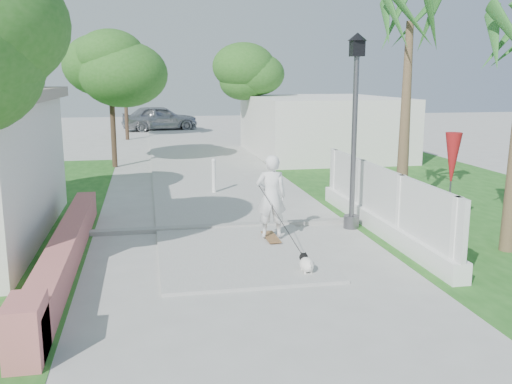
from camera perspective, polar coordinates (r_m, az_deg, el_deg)
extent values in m
plane|color=#B7B7B2|center=(7.83, 3.23, -15.02)|extent=(90.00, 90.00, 0.00)
cube|color=#B7B7B2|center=(27.07, -7.14, 4.04)|extent=(3.20, 36.00, 0.06)
cube|color=#999993|center=(13.36, -3.05, -3.46)|extent=(6.50, 0.25, 0.10)
cube|color=#225C1D|center=(17.53, 19.28, -0.64)|extent=(8.00, 20.00, 0.01)
cube|color=#BE6961|center=(11.36, -18.41, -5.44)|extent=(0.45, 8.00, 0.60)
cube|color=#BE6961|center=(7.80, -22.03, -12.76)|extent=(0.45, 0.80, 0.80)
cube|color=white|center=(13.27, 12.28, -3.14)|extent=(0.35, 7.00, 0.40)
cube|color=white|center=(13.11, 12.42, 0.03)|extent=(0.10, 7.00, 1.10)
cube|color=white|center=(10.38, 19.33, -4.50)|extent=(0.14, 0.14, 1.50)
cube|color=white|center=(12.26, 14.21, -1.80)|extent=(0.14, 0.14, 1.50)
cube|color=white|center=(14.23, 10.49, 0.18)|extent=(0.14, 0.14, 1.50)
cube|color=white|center=(16.08, 7.92, 1.56)|extent=(0.14, 0.14, 1.50)
cube|color=silver|center=(26.06, 6.46, 6.59)|extent=(6.00, 8.00, 2.60)
cylinder|color=#59595E|center=(13.55, 9.50, -2.95)|extent=(0.36, 0.36, 0.30)
cylinder|color=#59595E|center=(13.22, 9.76, 4.84)|extent=(0.12, 0.12, 4.00)
cube|color=black|center=(13.15, 10.08, 13.96)|extent=(0.28, 0.28, 0.35)
cone|color=black|center=(13.16, 10.12, 15.05)|extent=(0.44, 0.44, 0.18)
cylinder|color=white|center=(17.16, -4.24, 1.41)|extent=(0.12, 0.12, 1.00)
sphere|color=white|center=(17.08, -4.27, 3.13)|extent=(0.14, 0.14, 0.14)
cylinder|color=#59595E|center=(13.28, 18.84, 0.05)|extent=(0.04, 0.04, 2.00)
cone|color=#A7171B|center=(13.17, 19.03, 3.04)|extent=(0.36, 0.36, 1.20)
cylinder|color=#4C3826|center=(22.88, -14.14, 7.21)|extent=(0.20, 0.20, 3.85)
ellipsoid|color=#25601B|center=(22.82, -14.35, 11.34)|extent=(3.40, 3.40, 2.55)
ellipsoid|color=#25601B|center=(22.62, -13.90, 12.25)|extent=(2.89, 2.89, 2.18)
ellipsoid|color=#25601B|center=(23.05, -14.92, 13.06)|extent=(2.55, 2.55, 1.90)
cylinder|color=#4C3826|center=(27.29, -0.45, 7.82)|extent=(0.20, 0.20, 3.50)
ellipsoid|color=#25601B|center=(27.24, -0.46, 10.97)|extent=(3.00, 3.00, 2.25)
ellipsoid|color=#25601B|center=(27.08, 0.05, 11.71)|extent=(2.55, 2.55, 1.92)
ellipsoid|color=#25601B|center=(27.40, -0.96, 12.44)|extent=(2.25, 2.25, 1.68)
cylinder|color=#4C3826|center=(32.84, -12.88, 8.46)|extent=(0.20, 0.20, 3.85)
ellipsoid|color=#25601B|center=(32.80, -13.01, 11.34)|extent=(3.20, 3.20, 2.40)
ellipsoid|color=#25601B|center=(32.60, -12.69, 11.97)|extent=(2.72, 2.72, 2.05)
ellipsoid|color=#25601B|center=(33.02, -13.41, 12.54)|extent=(2.40, 2.40, 1.79)
cone|color=brown|center=(14.76, 14.68, 6.87)|extent=(0.32, 0.32, 4.80)
cube|color=brown|center=(12.32, 1.50, -4.50)|extent=(0.35, 0.94, 0.02)
imported|color=white|center=(12.10, 1.52, -0.42)|extent=(0.68, 0.48, 1.77)
cylinder|color=gray|center=(12.01, 1.45, -5.25)|extent=(0.03, 0.07, 0.07)
cylinder|color=gray|center=(12.04, 2.22, -5.20)|extent=(0.03, 0.07, 0.07)
cylinder|color=gray|center=(12.63, 0.81, -4.40)|extent=(0.03, 0.07, 0.07)
cylinder|color=gray|center=(12.66, 1.54, -4.36)|extent=(0.03, 0.07, 0.07)
ellipsoid|color=white|center=(10.30, 5.10, -7.25)|extent=(0.25, 0.41, 0.26)
sphere|color=black|center=(10.45, 4.79, -6.52)|extent=(0.16, 0.16, 0.16)
sphere|color=white|center=(10.53, 4.66, -6.50)|extent=(0.08, 0.08, 0.08)
cone|color=black|center=(10.42, 4.59, -6.14)|extent=(0.05, 0.05, 0.06)
cone|color=black|center=(10.44, 5.00, -6.11)|extent=(0.05, 0.05, 0.06)
cylinder|color=white|center=(10.41, 4.62, -7.81)|extent=(0.03, 0.03, 0.12)
cylinder|color=white|center=(10.45, 5.23, -7.76)|extent=(0.03, 0.03, 0.12)
cylinder|color=white|center=(10.24, 4.93, -8.15)|extent=(0.03, 0.03, 0.12)
cylinder|color=white|center=(10.27, 5.55, -8.10)|extent=(0.03, 0.03, 0.12)
cylinder|color=white|center=(10.11, 5.43, -7.22)|extent=(0.03, 0.10, 0.10)
imported|color=#AEB2B6|center=(38.22, -9.59, 7.33)|extent=(5.12, 2.72, 1.66)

